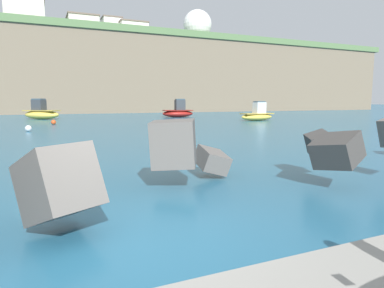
% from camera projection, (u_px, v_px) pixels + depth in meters
% --- Properties ---
extents(ground_plane, '(400.00, 400.00, 0.00)m').
position_uv_depth(ground_plane, '(138.00, 240.00, 5.29)').
color(ground_plane, '#235B7A').
extents(breakwater_jetty, '(32.37, 6.56, 2.14)m').
position_uv_depth(breakwater_jetty, '(98.00, 170.00, 6.05)').
color(breakwater_jetty, slate).
rests_on(breakwater_jetty, ground).
extents(boat_near_centre, '(4.44, 2.81, 2.46)m').
position_uv_depth(boat_near_centre, '(178.00, 112.00, 45.58)').
color(boat_near_centre, maroon).
rests_on(boat_near_centre, ground).
extents(boat_near_right, '(4.28, 1.86, 2.14)m').
position_uv_depth(boat_near_right, '(257.00, 115.00, 37.82)').
color(boat_near_right, '#EAC64C').
rests_on(boat_near_right, ground).
extents(boat_mid_left, '(4.65, 4.14, 2.46)m').
position_uv_depth(boat_mid_left, '(41.00, 113.00, 40.49)').
color(boat_mid_left, '#EAC64C').
rests_on(boat_mid_left, ground).
extents(mooring_buoy_middle, '(0.44, 0.44, 0.44)m').
position_uv_depth(mooring_buoy_middle, '(28.00, 128.00, 24.19)').
color(mooring_buoy_middle, silver).
rests_on(mooring_buoy_middle, ground).
extents(mooring_buoy_outer, '(0.44, 0.44, 0.44)m').
position_uv_depth(mooring_buoy_outer, '(54.00, 122.00, 31.35)').
color(mooring_buoy_outer, '#E54C1E').
rests_on(mooring_buoy_outer, ground).
extents(headland_bluff, '(109.64, 31.98, 15.47)m').
position_uv_depth(headland_bluff, '(149.00, 77.00, 77.96)').
color(headland_bluff, '#756651').
rests_on(headland_bluff, ground).
extents(radar_dome, '(7.49, 7.49, 10.58)m').
position_uv_depth(radar_dome, '(197.00, 28.00, 89.77)').
color(radar_dome, silver).
rests_on(radar_dome, headland_bluff).
extents(station_building_west, '(6.62, 6.97, 4.39)m').
position_uv_depth(station_building_west, '(25.00, 12.00, 59.29)').
color(station_building_west, beige).
rests_on(station_building_west, headland_bluff).
extents(station_building_central, '(4.60, 4.63, 6.50)m').
position_uv_depth(station_building_central, '(112.00, 32.00, 81.53)').
color(station_building_central, silver).
rests_on(station_building_central, headland_bluff).
extents(station_building_east, '(6.25, 6.26, 4.16)m').
position_uv_depth(station_building_east, '(83.00, 26.00, 70.52)').
color(station_building_east, beige).
rests_on(station_building_east, headland_bluff).
extents(station_building_annex, '(6.67, 6.44, 5.32)m').
position_uv_depth(station_building_annex, '(132.00, 34.00, 81.51)').
color(station_building_annex, silver).
rests_on(station_building_annex, headland_bluff).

